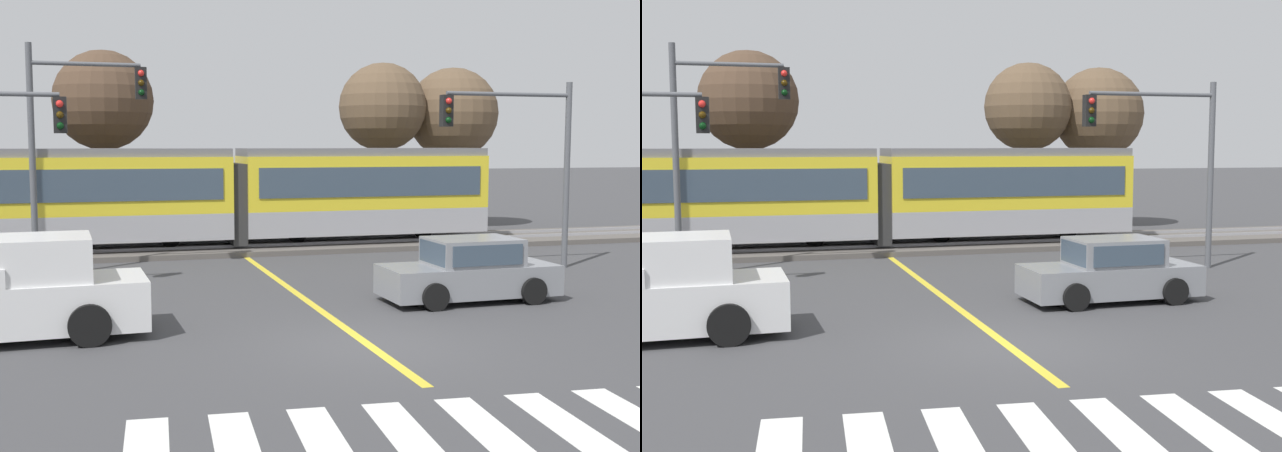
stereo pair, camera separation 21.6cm
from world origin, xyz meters
TOP-DOWN VIEW (x-y plane):
  - ground_plane at (0.00, 0.00)m, footprint 200.00×200.00m
  - track_bed at (0.00, 14.18)m, footprint 120.00×4.00m
  - rail_near at (0.00, 13.46)m, footprint 120.00×0.08m
  - rail_far at (0.00, 14.90)m, footprint 120.00×0.08m
  - light_rail_tram at (-4.78, 14.18)m, footprint 28.00×2.64m
  - crosswalk_stripe_1 at (-3.29, -4.44)m, footprint 0.78×2.84m
  - crosswalk_stripe_2 at (-2.19, -4.52)m, footprint 0.78×2.84m
  - crosswalk_stripe_3 at (-1.10, -4.61)m, footprint 0.78×2.84m
  - crosswalk_stripe_4 at (0.00, -4.70)m, footprint 0.78×2.84m
  - crosswalk_stripe_5 at (1.10, -4.79)m, footprint 0.78×2.84m
  - lane_centre_line at (0.00, 4.74)m, footprint 0.20×14.88m
  - sedan_crossing at (3.74, 3.44)m, footprint 4.23×1.97m
  - pickup_truck at (-6.49, 2.33)m, footprint 5.47×2.39m
  - traffic_light_mid_right at (7.43, 7.42)m, footprint 4.25×0.38m
  - traffic_light_far_left at (-5.45, 9.83)m, footprint 3.25×0.38m
  - bare_tree_west at (-4.35, 18.97)m, footprint 3.89×3.89m
  - bare_tree_east at (7.26, 18.88)m, footprint 3.77×3.77m
  - bare_tree_far_east at (10.67, 19.11)m, footprint 4.03×4.03m

SIDE VIEW (x-z plane):
  - ground_plane at x=0.00m, z-range 0.00..0.00m
  - lane_centre_line at x=0.00m, z-range 0.00..0.01m
  - crosswalk_stripe_1 at x=-3.29m, z-range 0.00..0.01m
  - crosswalk_stripe_2 at x=-2.19m, z-range 0.00..0.01m
  - crosswalk_stripe_3 at x=-1.10m, z-range 0.00..0.01m
  - crosswalk_stripe_4 at x=0.00m, z-range 0.00..0.01m
  - crosswalk_stripe_5 at x=1.10m, z-range 0.00..0.01m
  - track_bed at x=0.00m, z-range 0.00..0.18m
  - rail_near at x=0.00m, z-range 0.18..0.28m
  - rail_far at x=0.00m, z-range 0.18..0.28m
  - sedan_crossing at x=3.74m, z-range -0.06..1.46m
  - pickup_truck at x=-6.49m, z-range -0.15..1.83m
  - light_rail_tram at x=-4.78m, z-range 0.33..3.76m
  - traffic_light_mid_right at x=7.43m, z-range 0.97..6.57m
  - traffic_light_far_left at x=-5.45m, z-range 0.95..7.48m
  - bare_tree_far_east at x=10.67m, z-range 1.54..8.68m
  - bare_tree_east at x=7.26m, z-range 1.71..8.95m
  - bare_tree_west at x=-4.35m, z-range 1.74..9.16m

